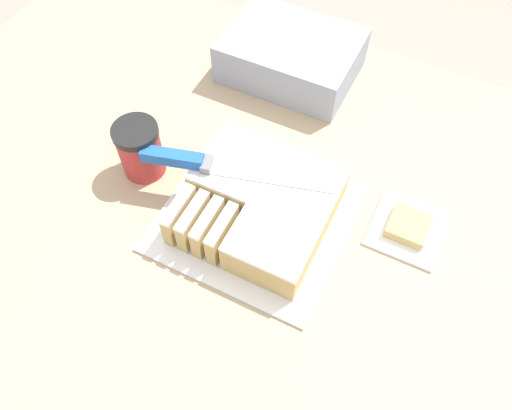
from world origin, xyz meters
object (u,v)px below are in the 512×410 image
object	(u,v)px
cake	(260,204)
brownie	(409,226)
cake_board	(256,217)
knife	(199,163)
coffee_cup	(140,149)
storage_box	(291,56)

from	to	relation	value
cake	brownie	bearing A→B (deg)	19.95
cake_board	knife	world-z (taller)	knife
knife	brownie	distance (m)	0.36
coffee_cup	storage_box	size ratio (longest dim) A/B	0.40
coffee_cup	knife	bearing A→B (deg)	0.76
cake_board	knife	xyz separation A→B (m)	(-0.11, 0.01, 0.08)
knife	cake	bearing A→B (deg)	-16.59
knife	cake_board	bearing A→B (deg)	-19.60
knife	coffee_cup	xyz separation A→B (m)	(-0.12, -0.00, -0.03)
coffee_cup	storage_box	bearing A→B (deg)	69.28
cake_board	brownie	bearing A→B (deg)	20.70
cake	knife	bearing A→B (deg)	178.79
coffee_cup	brownie	xyz separation A→B (m)	(0.46, 0.08, -0.04)
brownie	storage_box	world-z (taller)	storage_box
brownie	knife	bearing A→B (deg)	-166.65
cake	knife	xyz separation A→B (m)	(-0.11, 0.00, 0.04)
cake_board	coffee_cup	size ratio (longest dim) A/B	2.88
cake	storage_box	size ratio (longest dim) A/B	0.91
cake	brownie	distance (m)	0.25
cake_board	knife	distance (m)	0.13
knife	brownie	size ratio (longest dim) A/B	4.94
cake_board	storage_box	xyz separation A→B (m)	(-0.10, 0.35, 0.04)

